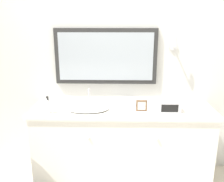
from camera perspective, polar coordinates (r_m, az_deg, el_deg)
wall_back at (r=2.90m, az=2.31°, el=5.75°), size 8.00×0.18×2.55m
vanity_counter at (r=2.89m, az=2.30°, el=-12.12°), size 1.98×0.57×0.86m
sink_basin at (r=2.70m, az=-5.63°, el=-3.77°), size 0.46×0.37×0.19m
soap_bottle at (r=2.64m, az=-14.38°, el=-3.39°), size 0.05×0.05×0.19m
appliance_box at (r=2.68m, az=12.77°, el=-3.36°), size 0.24×0.15×0.12m
picture_frame at (r=2.64m, az=6.78°, el=-3.37°), size 0.12×0.01×0.12m
hand_towel_near_sink at (r=2.85m, az=18.48°, el=-3.43°), size 0.17×0.11×0.05m
hand_towel_far_corner at (r=2.84m, az=3.70°, el=-2.83°), size 0.16×0.10×0.03m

